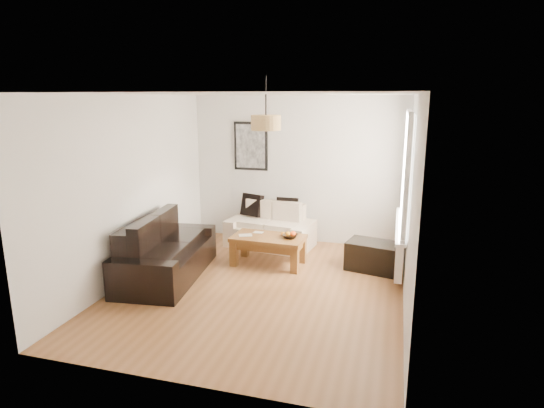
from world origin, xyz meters
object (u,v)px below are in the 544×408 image
(sofa_leather, at_px, (166,249))
(coffee_table, at_px, (269,250))
(ottoman, at_px, (373,256))
(loveseat_cream, at_px, (270,226))

(sofa_leather, height_order, coffee_table, sofa_leather)
(sofa_leather, distance_m, ottoman, 3.08)
(sofa_leather, relative_size, coffee_table, 1.71)
(loveseat_cream, distance_m, coffee_table, 0.91)
(loveseat_cream, bearing_deg, ottoman, -12.50)
(sofa_leather, distance_m, coffee_table, 1.57)
(loveseat_cream, relative_size, sofa_leather, 0.77)
(loveseat_cream, relative_size, ottoman, 1.92)
(coffee_table, height_order, ottoman, coffee_table)
(loveseat_cream, height_order, sofa_leather, sofa_leather)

